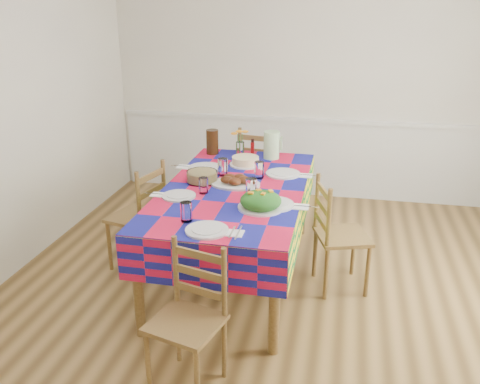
% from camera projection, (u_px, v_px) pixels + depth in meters
% --- Properties ---
extents(room, '(4.58, 5.08, 2.78)m').
position_uv_depth(room, '(281.00, 134.00, 3.33)').
color(room, brown).
rests_on(room, ground).
extents(wainscot, '(4.41, 0.06, 0.92)m').
position_uv_depth(wainscot, '(307.00, 155.00, 5.91)').
color(wainscot, silver).
rests_on(wainscot, room).
extents(dining_table, '(1.10, 2.04, 0.79)m').
position_uv_depth(dining_table, '(235.00, 197.00, 4.04)').
color(dining_table, brown).
rests_on(dining_table, room).
extents(setting_near_head, '(0.45, 0.30, 0.13)m').
position_uv_depth(setting_near_head, '(200.00, 223.00, 3.28)').
color(setting_near_head, silver).
rests_on(setting_near_head, dining_table).
extents(setting_left_near, '(0.47, 0.28, 0.12)m').
position_uv_depth(setting_left_near, '(187.00, 192.00, 3.82)').
color(setting_left_near, silver).
rests_on(setting_left_near, dining_table).
extents(setting_left_far, '(0.55, 0.33, 0.15)m').
position_uv_depth(setting_left_far, '(211.00, 167.00, 4.37)').
color(setting_left_far, silver).
rests_on(setting_left_far, dining_table).
extents(setting_right_near, '(0.56, 0.32, 0.14)m').
position_uv_depth(setting_right_near, '(266.00, 198.00, 3.69)').
color(setting_right_near, silver).
rests_on(setting_right_near, dining_table).
extents(setting_right_far, '(0.55, 0.32, 0.14)m').
position_uv_depth(setting_right_far, '(275.00, 172.00, 4.24)').
color(setting_right_far, silver).
rests_on(setting_right_far, dining_table).
extents(meat_platter, '(0.40, 0.29, 0.08)m').
position_uv_depth(meat_platter, '(235.00, 181.00, 4.03)').
color(meat_platter, silver).
rests_on(meat_platter, dining_table).
extents(salad_platter, '(0.33, 0.33, 0.14)m').
position_uv_depth(salad_platter, '(261.00, 201.00, 3.57)').
color(salad_platter, silver).
rests_on(salad_platter, dining_table).
extents(pasta_bowl, '(0.25, 0.25, 0.09)m').
position_uv_depth(pasta_bowl, '(202.00, 177.00, 4.10)').
color(pasta_bowl, white).
rests_on(pasta_bowl, dining_table).
extents(cake, '(0.28, 0.28, 0.08)m').
position_uv_depth(cake, '(245.00, 161.00, 4.52)').
color(cake, silver).
rests_on(cake, dining_table).
extents(serving_utensils, '(0.16, 0.36, 0.01)m').
position_uv_depth(serving_utensils, '(252.00, 192.00, 3.89)').
color(serving_utensils, black).
rests_on(serving_utensils, dining_table).
extents(flower_vase, '(0.16, 0.13, 0.26)m').
position_uv_depth(flower_vase, '(240.00, 145.00, 4.75)').
color(flower_vase, white).
rests_on(flower_vase, dining_table).
extents(hot_sauce, '(0.04, 0.04, 0.15)m').
position_uv_depth(hot_sauce, '(252.00, 147.00, 4.80)').
color(hot_sauce, '#AA0D0E').
rests_on(hot_sauce, dining_table).
extents(green_pitcher, '(0.15, 0.15, 0.25)m').
position_uv_depth(green_pitcher, '(272.00, 145.00, 4.69)').
color(green_pitcher, '#A5D395').
rests_on(green_pitcher, dining_table).
extents(tea_pitcher, '(0.12, 0.12, 0.23)m').
position_uv_depth(tea_pitcher, '(212.00, 142.00, 4.83)').
color(tea_pitcher, black).
rests_on(tea_pitcher, dining_table).
extents(name_card, '(0.08, 0.03, 0.02)m').
position_uv_depth(name_card, '(202.00, 238.00, 3.13)').
color(name_card, silver).
rests_on(name_card, dining_table).
extents(chair_near, '(0.47, 0.46, 0.88)m').
position_uv_depth(chair_near, '(189.00, 319.00, 2.96)').
color(chair_near, brown).
rests_on(chair_near, room).
extents(chair_far, '(0.49, 0.47, 0.98)m').
position_uv_depth(chair_far, '(261.00, 173.00, 5.30)').
color(chair_far, brown).
rests_on(chair_far, room).
extents(chair_left, '(0.48, 0.50, 0.93)m').
position_uv_depth(chair_left, '(140.00, 217.00, 4.28)').
color(chair_left, brown).
rests_on(chair_left, room).
extents(chair_right, '(0.49, 0.50, 0.91)m').
position_uv_depth(chair_right, '(337.00, 236.00, 3.96)').
color(chair_right, brown).
rests_on(chair_right, room).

